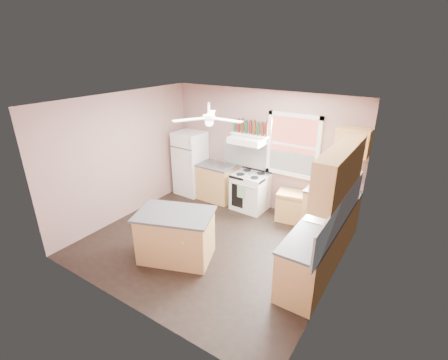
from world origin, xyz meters
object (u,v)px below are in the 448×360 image
Objects in this scene: stove at (250,191)px; cart at (292,207)px; refrigerator at (190,163)px; toaster at (221,164)px; island at (176,237)px.

stove is 1.05m from cart.
refrigerator reaches higher than stove.
cart is (1.79, 0.08, -0.66)m from toaster.
refrigerator is 0.98m from toaster.
stove is at bearing 170.76° from cart.
cart is 2.69m from island.
toaster is 0.43× the size of cart.
cart is 0.53× the size of island.
toaster is at bearing 172.84° from cart.
refrigerator is 5.71× the size of toaster.
island is (-1.22, -2.40, 0.10)m from cart.
cart is (2.75, 0.05, -0.47)m from refrigerator.
island is at bearing -92.22° from stove.
cart is at bearing 2.18° from refrigerator.
toaster is at bearing -172.53° from stove.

